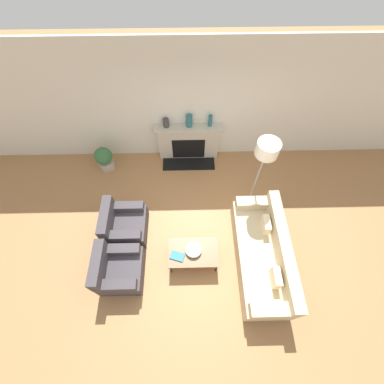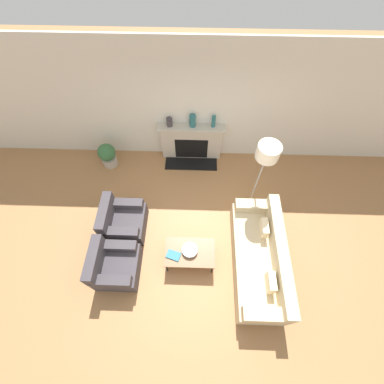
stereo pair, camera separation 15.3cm
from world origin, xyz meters
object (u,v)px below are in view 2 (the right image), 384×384
object	(u,v)px
bowl	(190,250)
floor_lamp	(266,157)
fireplace	(191,142)
mantel_vase_center_right	(214,121)
coffee_table	(190,253)
mantel_vase_center_left	(193,121)
armchair_far	(123,221)
couch	(260,258)
armchair_near	(114,265)
mantel_vase_left	(169,122)
book	(173,255)
potted_plant	(108,155)

from	to	relation	value
bowl	floor_lamp	bearing A→B (deg)	44.51
fireplace	mantel_vase_center_right	world-z (taller)	mantel_vase_center_right
coffee_table	mantel_vase_center_left	bearing A→B (deg)	90.68
coffee_table	floor_lamp	xyz separation A→B (m)	(1.28, 1.28, 1.32)
armchair_far	mantel_vase_center_left	bearing A→B (deg)	-33.69
fireplace	mantel_vase_center_left	xyz separation A→B (m)	(0.02, 0.02, 0.66)
coffee_table	mantel_vase_center_left	size ratio (longest dim) A/B	3.23
couch	armchair_near	world-z (taller)	couch
couch	coffee_table	xyz separation A→B (m)	(-1.33, 0.05, 0.05)
mantel_vase_center_left	mantel_vase_left	bearing A→B (deg)	180.00
mantel_vase_center_right	fireplace	bearing A→B (deg)	-178.17
fireplace	coffee_table	world-z (taller)	fireplace
mantel_vase_center_right	book	bearing A→B (deg)	-104.80
coffee_table	armchair_near	bearing A→B (deg)	-169.08
mantel_vase_center_right	coffee_table	bearing A→B (deg)	-99.04
coffee_table	potted_plant	size ratio (longest dim) A/B	1.49
fireplace	couch	size ratio (longest dim) A/B	0.70
coffee_table	bowl	xyz separation A→B (m)	(-0.00, 0.02, 0.08)
book	floor_lamp	size ratio (longest dim) A/B	0.15
book	mantel_vase_center_right	distance (m)	2.96
coffee_table	armchair_far	bearing A→B (deg)	155.68
bowl	mantel_vase_center_right	bearing A→B (deg)	80.86
armchair_near	book	world-z (taller)	armchair_near
armchair_near	armchair_far	xyz separation A→B (m)	(0.00, 0.91, 0.00)
floor_lamp	mantel_vase_left	bearing A→B (deg)	142.08
couch	mantel_vase_center_right	distance (m)	3.01
fireplace	mantel_vase_center_right	size ratio (longest dim) A/B	5.49
couch	coffee_table	world-z (taller)	couch
coffee_table	floor_lamp	bearing A→B (deg)	45.03
couch	mantel_vase_center_left	size ratio (longest dim) A/B	7.61
fireplace	armchair_near	xyz separation A→B (m)	(-1.35, -2.95, -0.19)
fireplace	coffee_table	size ratio (longest dim) A/B	1.65
bowl	book	world-z (taller)	bowl
book	mantel_vase_center_right	xyz separation A→B (m)	(0.73, 2.77, 0.75)
armchair_far	floor_lamp	bearing A→B (deg)	-76.53
fireplace	mantel_vase_center_right	bearing A→B (deg)	1.83
armchair_near	mantel_vase_center_left	world-z (taller)	mantel_vase_center_left
armchair_far	armchair_near	bearing A→B (deg)	-180.00
armchair_far	coffee_table	size ratio (longest dim) A/B	0.87
floor_lamp	potted_plant	world-z (taller)	floor_lamp
coffee_table	mantel_vase_center_right	world-z (taller)	mantel_vase_center_right
fireplace	mantel_vase_center_left	size ratio (longest dim) A/B	5.33
coffee_table	mantel_vase_center_left	distance (m)	2.81
coffee_table	potted_plant	xyz separation A→B (m)	(-2.07, 2.36, -0.03)
mantel_vase_center_left	armchair_near	bearing A→B (deg)	-114.84
bowl	potted_plant	bearing A→B (deg)	131.44
couch	mantel_vase_left	size ratio (longest dim) A/B	11.34
couch	armchair_far	distance (m)	2.82
mantel_vase_left	mantel_vase_center_right	world-z (taller)	mantel_vase_center_right
armchair_near	bowl	world-z (taller)	armchair_near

